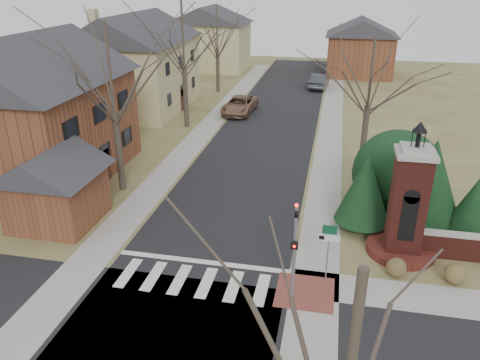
% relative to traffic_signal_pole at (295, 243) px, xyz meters
% --- Properties ---
extents(ground, '(120.00, 120.00, 0.00)m').
position_rel_traffic_signal_pole_xyz_m(ground, '(-4.30, -0.57, -2.59)').
color(ground, brown).
rests_on(ground, ground).
extents(main_street, '(8.00, 70.00, 0.01)m').
position_rel_traffic_signal_pole_xyz_m(main_street, '(-4.30, 21.43, -2.58)').
color(main_street, black).
rests_on(main_street, ground).
extents(cross_street, '(120.00, 8.00, 0.01)m').
position_rel_traffic_signal_pole_xyz_m(cross_street, '(-4.30, -3.57, -2.58)').
color(cross_street, black).
rests_on(cross_street, ground).
extents(crosswalk_zone, '(8.00, 2.20, 0.02)m').
position_rel_traffic_signal_pole_xyz_m(crosswalk_zone, '(-4.30, 0.23, -2.58)').
color(crosswalk_zone, silver).
rests_on(crosswalk_zone, ground).
extents(stop_bar, '(8.00, 0.35, 0.02)m').
position_rel_traffic_signal_pole_xyz_m(stop_bar, '(-4.30, 1.73, -2.58)').
color(stop_bar, silver).
rests_on(stop_bar, ground).
extents(sidewalk_right_main, '(2.00, 60.00, 0.02)m').
position_rel_traffic_signal_pole_xyz_m(sidewalk_right_main, '(0.90, 21.43, -2.58)').
color(sidewalk_right_main, gray).
rests_on(sidewalk_right_main, ground).
extents(sidewalk_left, '(2.00, 60.00, 0.02)m').
position_rel_traffic_signal_pole_xyz_m(sidewalk_left, '(-9.50, 21.43, -2.58)').
color(sidewalk_left, gray).
rests_on(sidewalk_left, ground).
extents(curb_apron, '(2.40, 2.40, 0.02)m').
position_rel_traffic_signal_pole_xyz_m(curb_apron, '(0.50, 0.43, -2.57)').
color(curb_apron, brown).
rests_on(curb_apron, ground).
extents(traffic_signal_pole, '(0.28, 0.41, 4.50)m').
position_rel_traffic_signal_pole_xyz_m(traffic_signal_pole, '(0.00, 0.00, 0.00)').
color(traffic_signal_pole, slate).
rests_on(traffic_signal_pole, ground).
extents(sign_post, '(0.90, 0.07, 2.75)m').
position_rel_traffic_signal_pole_xyz_m(sign_post, '(1.29, 1.41, -0.64)').
color(sign_post, slate).
rests_on(sign_post, ground).
extents(brick_gate_monument, '(3.20, 3.20, 6.47)m').
position_rel_traffic_signal_pole_xyz_m(brick_gate_monument, '(4.70, 4.42, -0.42)').
color(brick_gate_monument, '#5D231B').
rests_on(brick_gate_monument, ground).
extents(house_brick_left, '(9.80, 11.80, 9.42)m').
position_rel_traffic_signal_pole_xyz_m(house_brick_left, '(-17.31, 9.42, 2.07)').
color(house_brick_left, brown).
rests_on(house_brick_left, ground).
extents(house_stucco_left, '(9.80, 12.80, 9.28)m').
position_rel_traffic_signal_pole_xyz_m(house_stucco_left, '(-17.80, 26.42, 2.01)').
color(house_stucco_left, tan).
rests_on(house_stucco_left, ground).
extents(garage_left, '(4.80, 4.80, 4.29)m').
position_rel_traffic_signal_pole_xyz_m(garage_left, '(-12.82, 3.92, -0.35)').
color(garage_left, brown).
rests_on(garage_left, ground).
extents(house_distant_left, '(10.80, 8.80, 8.53)m').
position_rel_traffic_signal_pole_xyz_m(house_distant_left, '(-16.31, 47.42, 1.66)').
color(house_distant_left, tan).
rests_on(house_distant_left, ground).
extents(house_distant_right, '(8.80, 8.80, 7.30)m').
position_rel_traffic_signal_pole_xyz_m(house_distant_right, '(3.69, 47.42, 1.06)').
color(house_distant_right, brown).
rests_on(house_distant_right, ground).
extents(evergreen_near, '(2.80, 2.80, 4.10)m').
position_rel_traffic_signal_pole_xyz_m(evergreen_near, '(2.90, 6.43, -0.29)').
color(evergreen_near, '#473D33').
rests_on(evergreen_near, ground).
extents(evergreen_mid, '(3.40, 3.40, 4.70)m').
position_rel_traffic_signal_pole_xyz_m(evergreen_mid, '(6.20, 7.63, 0.01)').
color(evergreen_mid, '#473D33').
rests_on(evergreen_mid, ground).
extents(evergreen_far, '(2.40, 2.40, 3.30)m').
position_rel_traffic_signal_pole_xyz_m(evergreen_far, '(8.20, 6.63, -0.69)').
color(evergreen_far, '#473D33').
rests_on(evergreen_far, ground).
extents(evergreen_mass, '(4.80, 4.80, 4.80)m').
position_rel_traffic_signal_pole_xyz_m(evergreen_mass, '(4.70, 8.93, -0.19)').
color(evergreen_mass, black).
rests_on(evergreen_mass, ground).
extents(bare_tree_0, '(8.05, 8.05, 11.15)m').
position_rel_traffic_signal_pole_xyz_m(bare_tree_0, '(-11.30, 8.43, 5.11)').
color(bare_tree_0, '#473D33').
rests_on(bare_tree_0, ground).
extents(bare_tree_1, '(8.40, 8.40, 11.64)m').
position_rel_traffic_signal_pole_xyz_m(bare_tree_1, '(-11.30, 21.43, 5.44)').
color(bare_tree_1, '#473D33').
rests_on(bare_tree_1, ground).
extents(bare_tree_2, '(7.35, 7.35, 10.19)m').
position_rel_traffic_signal_pole_xyz_m(bare_tree_2, '(-11.80, 34.43, 4.44)').
color(bare_tree_2, '#473D33').
rests_on(bare_tree_2, ground).
extents(bare_tree_3, '(7.00, 7.00, 9.70)m').
position_rel_traffic_signal_pole_xyz_m(bare_tree_3, '(3.20, 15.43, 4.10)').
color(bare_tree_3, '#473D33').
rests_on(bare_tree_3, ground).
extents(bare_tree_4, '(6.65, 6.65, 9.21)m').
position_rel_traffic_signal_pole_xyz_m(bare_tree_4, '(1.70, -9.57, 3.77)').
color(bare_tree_4, '#473D33').
rests_on(bare_tree_4, ground).
extents(pickup_truck, '(2.89, 5.69, 1.54)m').
position_rel_traffic_signal_pole_xyz_m(pickup_truck, '(-7.70, 26.43, -1.82)').
color(pickup_truck, brown).
rests_on(pickup_truck, ground).
extents(distant_car, '(2.22, 5.12, 1.64)m').
position_rel_traffic_signal_pole_xyz_m(distant_car, '(-0.90, 38.51, -1.77)').
color(distant_car, '#373B40').
rests_on(distant_car, ground).
extents(dry_shrub_left, '(0.87, 0.87, 0.87)m').
position_rel_traffic_signal_pole_xyz_m(dry_shrub_left, '(4.30, 2.43, -2.15)').
color(dry_shrub_left, brown).
rests_on(dry_shrub_left, ground).
extents(dry_shrub_right, '(0.90, 0.90, 0.90)m').
position_rel_traffic_signal_pole_xyz_m(dry_shrub_right, '(6.70, 2.43, -2.14)').
color(dry_shrub_right, brown).
rests_on(dry_shrub_right, ground).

